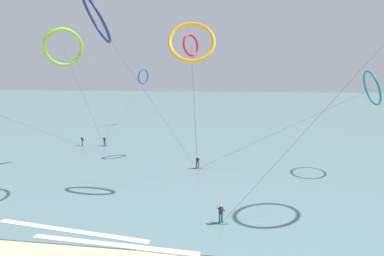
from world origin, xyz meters
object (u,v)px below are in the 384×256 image
(surfer_violet, at_px, (105,142))
(surfer_emerald, at_px, (221,215))
(surfer_magenta, at_px, (198,163))
(surfer_coral, at_px, (82,142))
(kite_amber, at_px, (192,42))
(kite_teal, at_px, (372,88))
(kite_crimson, at_px, (191,45))
(kite_lime, at_px, (64,47))
(kite_navy, at_px, (96,19))
(kite_cobalt, at_px, (143,77))

(surfer_violet, relative_size, surfer_emerald, 1.00)
(surfer_magenta, bearing_deg, surfer_coral, 158.78)
(kite_amber, xyz_separation_m, kite_teal, (21.86, 8.21, -5.01))
(kite_teal, height_order, kite_crimson, kite_crimson)
(surfer_emerald, bearing_deg, surfer_magenta, -123.95)
(kite_teal, bearing_deg, kite_amber, 115.20)
(surfer_emerald, relative_size, kite_crimson, 0.09)
(kite_lime, xyz_separation_m, kite_crimson, (16.36, 6.65, 0.70))
(surfer_coral, xyz_separation_m, kite_teal, (43.69, -8.00, 10.11))
(surfer_magenta, height_order, kite_crimson, kite_crimson)
(kite_navy, bearing_deg, kite_lime, 14.19)
(surfer_coral, distance_m, kite_cobalt, 26.04)
(kite_teal, bearing_deg, kite_crimson, 82.91)
(kite_amber, relative_size, kite_cobalt, 0.74)
(surfer_violet, relative_size, surfer_magenta, 1.00)
(kite_amber, relative_size, kite_lime, 0.97)
(surfer_violet, bearing_deg, kite_lime, -62.26)
(kite_amber, bearing_deg, kite_teal, 12.77)
(surfer_violet, height_order, surfer_emerald, same)
(kite_amber, distance_m, kite_cobalt, 42.97)
(surfer_magenta, relative_size, surfer_emerald, 1.00)
(surfer_violet, xyz_separation_m, kite_navy, (8.73, -19.24, 17.14))
(surfer_emerald, height_order, kite_navy, kite_navy)
(surfer_coral, distance_m, surfer_emerald, 35.12)
(surfer_coral, bearing_deg, kite_amber, 29.69)
(kite_teal, bearing_deg, surfer_violet, 82.73)
(surfer_coral, bearing_deg, surfer_violet, 71.24)
(kite_teal, distance_m, kite_cobalt, 49.86)
(kite_navy, xyz_separation_m, kite_crimson, (7.25, 15.80, -1.05))
(kite_cobalt, bearing_deg, surfer_magenta, 51.87)
(surfer_magenta, height_order, kite_teal, kite_teal)
(kite_amber, height_order, kite_cobalt, kite_amber)
(surfer_emerald, bearing_deg, kite_navy, -71.05)
(kite_teal, bearing_deg, kite_navy, 114.01)
(kite_amber, xyz_separation_m, kite_lime, (-18.19, 6.47, 0.27))
(surfer_emerald, height_order, kite_crimson, kite_crimson)
(kite_lime, bearing_deg, surfer_coral, -114.89)
(kite_lime, height_order, kite_crimson, kite_lime)
(kite_amber, bearing_deg, kite_navy, -171.38)
(surfer_emerald, xyz_separation_m, kite_crimson, (-5.36, 21.20, 16.09))
(surfer_violet, relative_size, kite_crimson, 0.09)
(surfer_violet, xyz_separation_m, kite_lime, (-0.38, -10.09, 15.39))
(kite_navy, relative_size, kite_lime, 1.08)
(surfer_coral, height_order, kite_lime, kite_lime)
(kite_amber, height_order, kite_navy, kite_navy)
(kite_amber, relative_size, kite_navy, 0.90)
(surfer_magenta, bearing_deg, kite_teal, 8.82)
(surfer_coral, distance_m, surfer_magenta, 24.02)
(surfer_magenta, relative_size, kite_lime, 0.09)
(kite_navy, height_order, kite_crimson, kite_navy)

